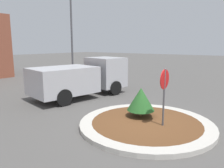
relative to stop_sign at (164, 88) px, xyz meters
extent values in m
plane|color=#514F4C|center=(-0.02, 0.68, -1.59)|extent=(120.00, 120.00, 0.00)
cylinder|color=#BCB7AD|center=(-0.02, 0.68, -1.51)|extent=(5.19, 5.19, 0.16)
cylinder|color=brown|center=(-0.02, 0.68, -1.51)|extent=(4.26, 4.26, 0.16)
cylinder|color=#4C4C51|center=(0.00, 0.00, -0.45)|extent=(0.07, 0.07, 2.29)
cylinder|color=#B71414|center=(0.00, 0.00, 0.32)|extent=(0.73, 0.03, 0.73)
cylinder|color=brown|center=(0.41, 1.18, -1.29)|extent=(0.08, 0.08, 0.27)
cone|color=#235623|center=(0.41, 1.18, -0.68)|extent=(1.14, 1.14, 0.95)
cube|color=#B2B2B7|center=(3.90, 5.83, -0.24)|extent=(2.27, 2.57, 1.90)
cube|color=#B2B2B7|center=(0.75, 6.39, -0.45)|extent=(3.92, 2.98, 1.48)
cube|color=black|center=(4.55, 5.71, 0.09)|extent=(0.40, 2.01, 0.66)
cylinder|color=black|center=(3.92, 6.94, -1.15)|extent=(0.93, 0.42, 0.89)
cylinder|color=black|center=(3.53, 4.78, -1.15)|extent=(0.93, 0.42, 0.89)
cylinder|color=black|center=(0.31, 7.59, -1.15)|extent=(0.93, 0.42, 0.89)
cylinder|color=black|center=(-0.08, 5.43, -1.15)|extent=(0.93, 0.42, 0.89)
cylinder|color=#4C4C51|center=(6.03, 11.26, 2.06)|extent=(0.16, 0.16, 7.31)
camera|label=1|loc=(-7.34, -3.14, 1.56)|focal=35.00mm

